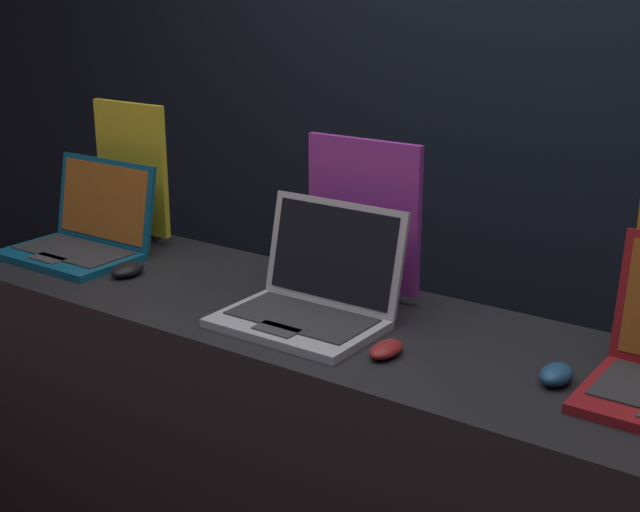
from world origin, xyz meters
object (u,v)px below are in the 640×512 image
mouse_front (127,270)px  promo_stand_front (132,175)px  promo_stand_middle (363,222)px  mouse_back (556,374)px  mouse_middle (386,349)px  laptop_front (83,234)px  laptop_middle (312,295)px

mouse_front → promo_stand_front: (-0.25, 0.27, 0.18)m
promo_stand_middle → mouse_front: bearing=-157.5°
mouse_back → mouse_middle: bearing=-166.7°
promo_stand_middle → laptop_front: bearing=-167.7°
promo_stand_front → promo_stand_middle: (0.85, -0.02, -0.01)m
promo_stand_middle → mouse_back: size_ratio=4.29×
laptop_front → mouse_front: (0.25, -0.06, -0.05)m
promo_stand_front → promo_stand_middle: 0.85m
laptop_middle → mouse_back: (0.60, 0.01, -0.04)m
laptop_front → mouse_back: laptop_front is taller
laptop_front → laptop_middle: bearing=-2.5°
promo_stand_front → mouse_middle: promo_stand_front is taller
laptop_front → laptop_middle: size_ratio=1.02×
laptop_front → promo_stand_front: size_ratio=0.92×
mouse_front → promo_stand_front: size_ratio=0.25×
promo_stand_front → mouse_back: (1.46, -0.24, -0.18)m
mouse_front → laptop_middle: laptop_middle is taller
laptop_front → promo_stand_front: promo_stand_front is taller
promo_stand_front → mouse_front: bearing=-47.4°
promo_stand_front → laptop_middle: (0.85, -0.24, -0.14)m
laptop_middle → promo_stand_middle: 0.26m
mouse_front → laptop_front: bearing=165.5°
mouse_front → promo_stand_middle: 0.68m
mouse_middle → mouse_back: size_ratio=1.09×
laptop_front → promo_stand_middle: 0.88m
laptop_front → mouse_back: (1.46, -0.03, -0.04)m
promo_stand_middle → mouse_back: 0.67m
laptop_middle → laptop_front: bearing=177.5°
promo_stand_front → laptop_front: bearing=-90.0°
mouse_middle → mouse_back: (0.35, 0.08, 0.00)m
laptop_middle → mouse_back: 0.61m
promo_stand_front → mouse_back: bearing=-9.3°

